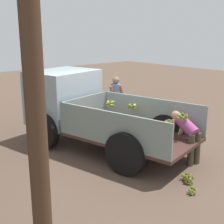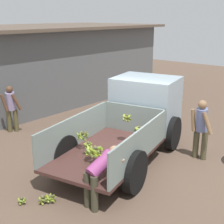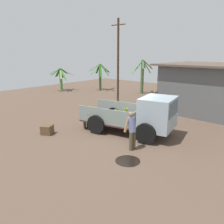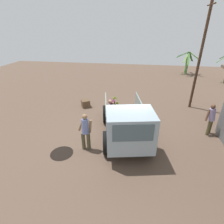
{
  "view_description": "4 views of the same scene",
  "coord_description": "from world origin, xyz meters",
  "px_view_note": "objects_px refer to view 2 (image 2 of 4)",
  "views": [
    {
      "loc": [
        -6.0,
        5.28,
        3.12
      ],
      "look_at": [
        -0.23,
        0.24,
        1.12
      ],
      "focal_mm": 50.0,
      "sensor_mm": 36.0,
      "label": 1
    },
    {
      "loc": [
        -5.99,
        -4.64,
        3.79
      ],
      "look_at": [
        0.19,
        0.55,
        1.27
      ],
      "focal_mm": 50.0,
      "sensor_mm": 36.0,
      "label": 2
    },
    {
      "loc": [
        6.62,
        -8.56,
        4.04
      ],
      "look_at": [
        -0.6,
        -0.25,
        1.05
      ],
      "focal_mm": 35.0,
      "sensor_mm": 36.0,
      "label": 3
    },
    {
      "loc": [
        7.61,
        0.67,
        4.93
      ],
      "look_at": [
        0.81,
        -0.4,
        1.53
      ],
      "focal_mm": 28.0,
      "sensor_mm": 36.0,
      "label": 4
    }
  ],
  "objects_px": {
    "person_foreground_visitor": "(201,127)",
    "person_worker_loading": "(100,172)",
    "banana_bunch_on_ground_0": "(22,200)",
    "banana_bunch_on_ground_2": "(51,198)",
    "banana_bunch_on_ground_1": "(43,199)",
    "person_bystander_near_shed": "(11,107)",
    "cargo_truck": "(138,113)"
  },
  "relations": [
    {
      "from": "person_foreground_visitor",
      "to": "banana_bunch_on_ground_0",
      "type": "distance_m",
      "value": 4.86
    },
    {
      "from": "cargo_truck",
      "to": "person_worker_loading",
      "type": "bearing_deg",
      "value": -170.14
    },
    {
      "from": "banana_bunch_on_ground_0",
      "to": "banana_bunch_on_ground_1",
      "type": "xyz_separation_m",
      "value": [
        0.3,
        -0.32,
        0.02
      ]
    },
    {
      "from": "person_bystander_near_shed",
      "to": "banana_bunch_on_ground_0",
      "type": "relative_size",
      "value": 8.14
    },
    {
      "from": "banana_bunch_on_ground_1",
      "to": "banana_bunch_on_ground_2",
      "type": "xyz_separation_m",
      "value": [
        0.14,
        -0.09,
        -0.01
      ]
    },
    {
      "from": "banana_bunch_on_ground_2",
      "to": "person_bystander_near_shed",
      "type": "bearing_deg",
      "value": 66.27
    },
    {
      "from": "person_bystander_near_shed",
      "to": "banana_bunch_on_ground_2",
      "type": "distance_m",
      "value": 4.72
    },
    {
      "from": "person_foreground_visitor",
      "to": "banana_bunch_on_ground_0",
      "type": "height_order",
      "value": "person_foreground_visitor"
    },
    {
      "from": "person_bystander_near_shed",
      "to": "banana_bunch_on_ground_0",
      "type": "bearing_deg",
      "value": 4.52
    },
    {
      "from": "banana_bunch_on_ground_1",
      "to": "banana_bunch_on_ground_2",
      "type": "bearing_deg",
      "value": -33.36
    },
    {
      "from": "banana_bunch_on_ground_2",
      "to": "banana_bunch_on_ground_1",
      "type": "bearing_deg",
      "value": 146.64
    },
    {
      "from": "person_bystander_near_shed",
      "to": "banana_bunch_on_ground_2",
      "type": "xyz_separation_m",
      "value": [
        -1.87,
        -4.26,
        -0.78
      ]
    },
    {
      "from": "person_foreground_visitor",
      "to": "banana_bunch_on_ground_0",
      "type": "relative_size",
      "value": 8.54
    },
    {
      "from": "person_foreground_visitor",
      "to": "person_worker_loading",
      "type": "distance_m",
      "value": 3.4
    },
    {
      "from": "cargo_truck",
      "to": "banana_bunch_on_ground_2",
      "type": "relative_size",
      "value": 21.01
    },
    {
      "from": "person_foreground_visitor",
      "to": "person_worker_loading",
      "type": "relative_size",
      "value": 1.4
    },
    {
      "from": "cargo_truck",
      "to": "person_foreground_visitor",
      "type": "xyz_separation_m",
      "value": [
        0.39,
        -1.78,
        -0.13
      ]
    },
    {
      "from": "banana_bunch_on_ground_2",
      "to": "banana_bunch_on_ground_0",
      "type": "bearing_deg",
      "value": 136.25
    },
    {
      "from": "person_worker_loading",
      "to": "person_bystander_near_shed",
      "type": "bearing_deg",
      "value": 82.94
    },
    {
      "from": "person_foreground_visitor",
      "to": "banana_bunch_on_ground_0",
      "type": "xyz_separation_m",
      "value": [
        -4.41,
        1.88,
        -0.84
      ]
    },
    {
      "from": "banana_bunch_on_ground_1",
      "to": "banana_bunch_on_ground_2",
      "type": "relative_size",
      "value": 0.98
    },
    {
      "from": "cargo_truck",
      "to": "banana_bunch_on_ground_2",
      "type": "height_order",
      "value": "cargo_truck"
    },
    {
      "from": "person_foreground_visitor",
      "to": "banana_bunch_on_ground_2",
      "type": "bearing_deg",
      "value": -24.63
    },
    {
      "from": "person_foreground_visitor",
      "to": "banana_bunch_on_ground_2",
      "type": "relative_size",
      "value": 7.04
    },
    {
      "from": "person_worker_loading",
      "to": "banana_bunch_on_ground_2",
      "type": "xyz_separation_m",
      "value": [
        -0.64,
        0.83,
        -0.63
      ]
    },
    {
      "from": "person_worker_loading",
      "to": "person_bystander_near_shed",
      "type": "distance_m",
      "value": 5.25
    },
    {
      "from": "person_worker_loading",
      "to": "banana_bunch_on_ground_2",
      "type": "distance_m",
      "value": 1.22
    },
    {
      "from": "cargo_truck",
      "to": "banana_bunch_on_ground_0",
      "type": "xyz_separation_m",
      "value": [
        -4.02,
        0.1,
        -0.98
      ]
    },
    {
      "from": "person_foreground_visitor",
      "to": "banana_bunch_on_ground_2",
      "type": "distance_m",
      "value": 4.31
    },
    {
      "from": "cargo_truck",
      "to": "person_foreground_visitor",
      "type": "height_order",
      "value": "cargo_truck"
    },
    {
      "from": "banana_bunch_on_ground_2",
      "to": "cargo_truck",
      "type": "bearing_deg",
      "value": 5.08
    },
    {
      "from": "person_bystander_near_shed",
      "to": "banana_bunch_on_ground_0",
      "type": "xyz_separation_m",
      "value": [
        -2.31,
        -3.85,
        -0.8
      ]
    }
  ]
}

